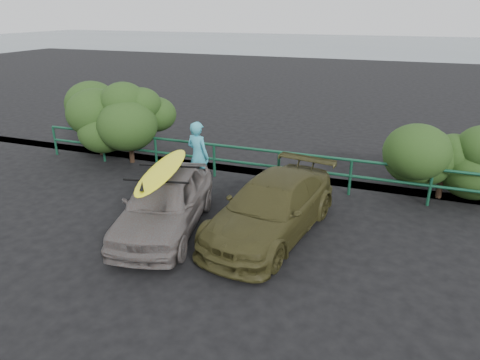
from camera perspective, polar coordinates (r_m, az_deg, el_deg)
The scene contains 10 objects.
ground at distance 8.66m, azimuth -10.72°, elevation -11.68°, with size 80.00×80.00×0.00m, color black.
ocean at distance 66.38m, azimuth 17.68°, elevation 16.74°, with size 200.00×200.00×0.00m, color slate.
guardrail at distance 12.50m, azimuth 0.75°, elevation 2.15°, with size 14.00×0.08×1.04m, color #14462F, non-canonical shape.
shrub_left at distance 14.85m, azimuth -16.56°, elevation 7.40°, with size 3.20×2.40×2.52m, color #29481A, non-canonical shape.
shrub_right at distance 12.23m, azimuth 24.28°, elevation 2.00°, with size 3.20×2.40×1.96m, color #29481A, non-canonical shape.
sedan at distance 9.81m, azimuth -9.99°, elevation -2.91°, with size 1.59×3.96×1.35m, color #655D5A.
olive_vehicle at distance 9.53m, azimuth 4.20°, elevation -3.68°, with size 1.77×4.35×1.26m, color #3D3A1B.
man at distance 11.80m, azimuth -5.60°, elevation 3.16°, with size 0.71×0.47×1.95m, color #40AAC0.
roof_rack at distance 9.55m, azimuth -10.26°, elevation 0.90°, with size 1.42×1.00×0.05m, color black, non-canonical shape.
surfboard at distance 9.52m, azimuth -10.28°, elevation 1.28°, with size 0.62×3.01×0.09m, color #F6F419.
Camera 1 is at (3.95, -6.09, 4.72)m, focal length 32.00 mm.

